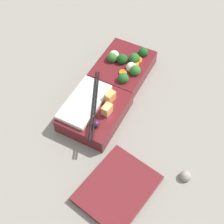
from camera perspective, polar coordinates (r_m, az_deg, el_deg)
The scene contains 5 objects.
ground_plane at distance 0.91m, azimuth -1.04°, elevation 3.32°, with size 3.00×3.00×0.00m, color gray.
bento_tray_vegetable at distance 0.95m, azimuth 2.16°, elevation 8.21°, with size 0.18×0.14×0.07m.
bento_tray_rice at distance 0.84m, azimuth -3.31°, elevation 0.25°, with size 0.21×0.14×0.07m.
bento_lid at distance 0.75m, azimuth 1.02°, elevation -13.82°, with size 0.18×0.14×0.02m, color maroon.
pebble_1 at distance 0.78m, azimuth 13.23°, elevation -11.35°, with size 0.03×0.03×0.03m, color gray.
Camera 1 is at (0.51, 0.28, 0.70)m, focal length 50.00 mm.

